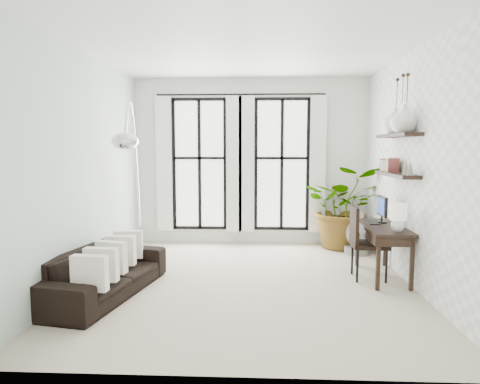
# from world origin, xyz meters

# --- Properties ---
(floor) EXTENTS (5.00, 5.00, 0.00)m
(floor) POSITION_xyz_m (0.00, 0.00, 0.00)
(floor) COLOR #BAAF93
(floor) RESTS_ON ground
(ceiling) EXTENTS (5.00, 5.00, 0.00)m
(ceiling) POSITION_xyz_m (0.00, 0.00, 3.20)
(ceiling) COLOR white
(ceiling) RESTS_ON wall_back
(wall_left) EXTENTS (0.00, 5.00, 5.00)m
(wall_left) POSITION_xyz_m (-2.25, 0.00, 1.60)
(wall_left) COLOR silver
(wall_left) RESTS_ON floor
(wall_right) EXTENTS (0.00, 5.00, 5.00)m
(wall_right) POSITION_xyz_m (2.25, 0.00, 1.60)
(wall_right) COLOR white
(wall_right) RESTS_ON floor
(wall_back) EXTENTS (4.50, 0.00, 4.50)m
(wall_back) POSITION_xyz_m (0.00, 2.50, 1.60)
(wall_back) COLOR white
(wall_back) RESTS_ON floor
(windows) EXTENTS (3.26, 0.13, 2.65)m
(windows) POSITION_xyz_m (-0.20, 2.43, 1.56)
(windows) COLOR white
(windows) RESTS_ON wall_back
(wall_shelves) EXTENTS (0.25, 1.30, 0.60)m
(wall_shelves) POSITION_xyz_m (2.11, 0.35, 1.73)
(wall_shelves) COLOR black
(wall_shelves) RESTS_ON wall_right
(sofa) EXTENTS (1.18, 2.17, 0.60)m
(sofa) POSITION_xyz_m (-1.80, -0.61, 0.30)
(sofa) COLOR black
(sofa) RESTS_ON floor
(throw_pillows) EXTENTS (0.40, 1.52, 0.40)m
(throw_pillows) POSITION_xyz_m (-1.70, -0.61, 0.50)
(throw_pillows) COLOR white
(throw_pillows) RESTS_ON sofa
(plant) EXTENTS (1.52, 1.36, 1.55)m
(plant) POSITION_xyz_m (1.75, 2.15, 0.77)
(plant) COLOR #2D7228
(plant) RESTS_ON floor
(desk) EXTENTS (0.54, 1.29, 1.15)m
(desk) POSITION_xyz_m (1.95, 0.26, 0.71)
(desk) COLOR black
(desk) RESTS_ON floor
(desk_chair) EXTENTS (0.51, 0.51, 1.05)m
(desk_chair) POSITION_xyz_m (1.65, 0.26, 0.60)
(desk_chair) COLOR black
(desk_chair) RESTS_ON floor
(arc_lamp) EXTENTS (0.76, 2.27, 2.54)m
(arc_lamp) POSITION_xyz_m (-1.70, 0.38, 1.98)
(arc_lamp) COLOR silver
(arc_lamp) RESTS_ON floor
(buddha) EXTENTS (0.43, 0.43, 0.78)m
(buddha) POSITION_xyz_m (1.90, 1.70, 0.33)
(buddha) COLOR gray
(buddha) RESTS_ON floor
(vase_a) EXTENTS (0.37, 0.37, 0.38)m
(vase_a) POSITION_xyz_m (2.11, 0.06, 2.27)
(vase_a) COLOR white
(vase_a) RESTS_ON shelf_upper
(vase_b) EXTENTS (0.37, 0.37, 0.38)m
(vase_b) POSITION_xyz_m (2.11, 0.46, 2.27)
(vase_b) COLOR white
(vase_b) RESTS_ON shelf_upper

